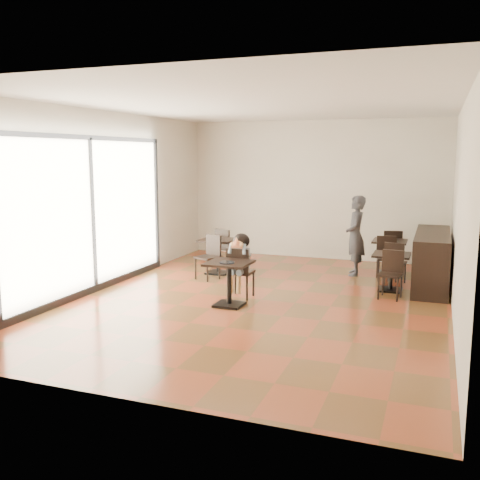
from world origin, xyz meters
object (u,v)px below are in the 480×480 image
at_px(child_chair, 241,272).
at_px(cafe_table_mid, 391,272).
at_px(cafe_table_left, 218,256).
at_px(child, 241,266).
at_px(chair_back_b, 387,259).
at_px(adult_patron, 355,236).
at_px(chair_back_a, 392,249).
at_px(chair_left_b, 207,258).
at_px(child_table, 229,284).
at_px(cafe_table_back, 389,257).
at_px(chair_left_a, 228,248).
at_px(chair_mid_b, 390,275).
at_px(chair_mid_a, 395,263).

relative_size(child_chair, cafe_table_mid, 1.29).
height_order(cafe_table_mid, cafe_table_left, cafe_table_left).
relative_size(child, cafe_table_left, 1.53).
distance_m(child_chair, chair_back_b, 3.10).
xyz_separation_m(adult_patron, chair_back_a, (0.65, 0.85, -0.38)).
height_order(chair_left_b, chair_back_b, chair_left_b).
bearing_deg(cafe_table_left, child_table, -63.12).
bearing_deg(cafe_table_back, cafe_table_mid, -83.87).
xyz_separation_m(child_table, child, (0.00, 0.55, 0.19)).
xyz_separation_m(adult_patron, chair_left_a, (-2.64, -0.28, -0.38)).
relative_size(child, chair_back_a, 1.29).
xyz_separation_m(cafe_table_back, chair_back_a, (0.00, 0.55, 0.07)).
xyz_separation_m(adult_patron, chair_back_b, (0.65, -0.25, -0.38)).
relative_size(child, chair_back_b, 1.29).
height_order(child_table, cafe_table_mid, child_table).
bearing_deg(cafe_table_mid, child_chair, -150.12).
xyz_separation_m(child_chair, cafe_table_mid, (2.35, 1.35, -0.10)).
height_order(chair_back_a, chair_back_b, same).
bearing_deg(child_table, chair_back_b, 50.96).
xyz_separation_m(cafe_table_left, chair_mid_b, (3.47, -0.79, 0.05)).
bearing_deg(chair_back_a, chair_mid_a, 87.13).
bearing_deg(adult_patron, chair_back_a, 132.11).
xyz_separation_m(child_table, chair_left_a, (-1.08, 2.69, 0.07)).
distance_m(child, cafe_table_left, 1.93).
bearing_deg(child_chair, chair_back_a, -124.01).
xyz_separation_m(child, chair_back_b, (2.21, 2.17, -0.12)).
height_order(adult_patron, cafe_table_mid, adult_patron).
bearing_deg(chair_left_a, chair_back_a, -139.71).
xyz_separation_m(child_table, chair_mid_b, (2.39, 1.35, 0.04)).
height_order(chair_mid_b, chair_back_b, chair_back_b).
distance_m(chair_mid_b, chair_left_a, 3.72).
distance_m(child, chair_left_a, 2.40).
bearing_deg(chair_left_a, chair_mid_a, -162.59).
height_order(chair_mid_a, chair_back_a, chair_back_a).
bearing_deg(adult_patron, cafe_table_left, -82.95).
relative_size(cafe_table_left, chair_left_a, 0.83).
distance_m(child, chair_mid_b, 2.53).
height_order(child_table, chair_mid_b, chair_mid_b).
bearing_deg(chair_back_b, cafe_table_back, 79.51).
xyz_separation_m(child_chair, cafe_table_left, (-1.08, 1.59, -0.08)).
height_order(child_chair, chair_back_b, child_chair).
distance_m(child, cafe_table_mid, 2.72).
bearing_deg(chair_mid_b, cafe_table_left, 174.81).
bearing_deg(child_table, cafe_table_back, 55.99).
distance_m(cafe_table_left, chair_mid_b, 3.56).
bearing_deg(chair_back_a, child_table, 49.50).
bearing_deg(chair_mid_a, cafe_table_back, -69.86).
height_order(child_chair, chair_mid_b, child_chair).
relative_size(child_table, child_chair, 0.83).
distance_m(child, cafe_table_back, 3.51).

